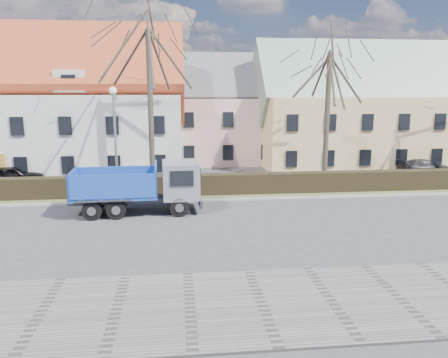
{
  "coord_description": "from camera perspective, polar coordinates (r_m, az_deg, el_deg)",
  "views": [
    {
      "loc": [
        -0.26,
        -20.86,
        6.61
      ],
      "look_at": [
        2.31,
        3.35,
        1.6
      ],
      "focal_mm": 35.0,
      "sensor_mm": 36.0,
      "label": 1
    }
  ],
  "objects": [
    {
      "name": "curb_far",
      "position": [
        26.29,
        -5.31,
        -2.85
      ],
      "size": [
        80.0,
        0.3,
        0.12
      ],
      "primitive_type": "cube",
      "color": "gray",
      "rests_on": "ground"
    },
    {
      "name": "building_white",
      "position": [
        39.04,
        -25.36,
        7.79
      ],
      "size": [
        26.8,
        10.8,
        9.5
      ],
      "primitive_type": null,
      "color": "silver",
      "rests_on": "ground"
    },
    {
      "name": "sidewalk_near",
      "position": [
        14.0,
        -4.46,
        -16.41
      ],
      "size": [
        80.0,
        5.0,
        0.08
      ],
      "primitive_type": "cube",
      "color": "slate",
      "rests_on": "ground"
    },
    {
      "name": "hedge",
      "position": [
        27.51,
        -5.38,
        -0.94
      ],
      "size": [
        60.0,
        0.9,
        1.3
      ],
      "primitive_type": "cube",
      "color": "black",
      "rests_on": "ground"
    },
    {
      "name": "grass_strip",
      "position": [
        27.84,
        -5.36,
        -2.05
      ],
      "size": [
        80.0,
        3.0,
        0.1
      ],
      "primitive_type": "cube",
      "color": "#4F5530",
      "rests_on": "ground"
    },
    {
      "name": "parked_car_b",
      "position": [
        37.6,
        24.8,
        1.39
      ],
      "size": [
        4.38,
        1.91,
        1.25
      ],
      "primitive_type": "imported",
      "rotation": [
        0.0,
        0.0,
        1.61
      ],
      "color": "black",
      "rests_on": "ground"
    },
    {
      "name": "streetlight",
      "position": [
        28.31,
        -13.99,
        4.82
      ],
      "size": [
        0.53,
        0.53,
        6.85
      ],
      "primitive_type": null,
      "color": "gray",
      "rests_on": "ground"
    },
    {
      "name": "tree_1",
      "position": [
        29.41,
        -9.63,
        10.91
      ],
      "size": [
        9.2,
        9.2,
        12.65
      ],
      "primitive_type": null,
      "color": "#393227",
      "rests_on": "ground"
    },
    {
      "name": "ground",
      "position": [
        21.88,
        -5.13,
        -6.0
      ],
      "size": [
        120.0,
        120.0,
        0.0
      ],
      "primitive_type": "plane",
      "color": "#3B3B3D"
    },
    {
      "name": "tree_2",
      "position": [
        31.12,
        13.37,
        9.28
      ],
      "size": [
        8.0,
        8.0,
        11.0
      ],
      "primitive_type": null,
      "color": "#393227",
      "rests_on": "ground"
    },
    {
      "name": "dump_truck",
      "position": [
        24.04,
        -11.85,
        -1.08
      ],
      "size": [
        7.22,
        2.94,
        2.85
      ],
      "primitive_type": null,
      "rotation": [
        0.0,
        0.0,
        0.04
      ],
      "color": "#163B99",
      "rests_on": "ground"
    },
    {
      "name": "parked_car_a",
      "position": [
        33.64,
        -26.07,
        0.35
      ],
      "size": [
        4.55,
        3.0,
        1.44
      ],
      "primitive_type": "imported",
      "rotation": [
        0.0,
        0.0,
        1.91
      ],
      "color": "black",
      "rests_on": "ground"
    },
    {
      "name": "building_yellow",
      "position": [
        41.27,
        17.31,
        7.83
      ],
      "size": [
        18.8,
        10.8,
        8.5
      ],
      "primitive_type": null,
      "color": "#E0BA7B",
      "rests_on": "ground"
    },
    {
      "name": "building_pink",
      "position": [
        41.16,
        -0.12,
        7.99
      ],
      "size": [
        10.8,
        8.8,
        8.0
      ],
      "primitive_type": null,
      "color": "#DEAB9D",
      "rests_on": "ground"
    },
    {
      "name": "cart_frame",
      "position": [
        25.95,
        -15.68,
        -2.75
      ],
      "size": [
        0.9,
        0.72,
        0.72
      ],
      "primitive_type": null,
      "rotation": [
        0.0,
        0.0,
        0.4
      ],
      "color": "silver",
      "rests_on": "ground"
    }
  ]
}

